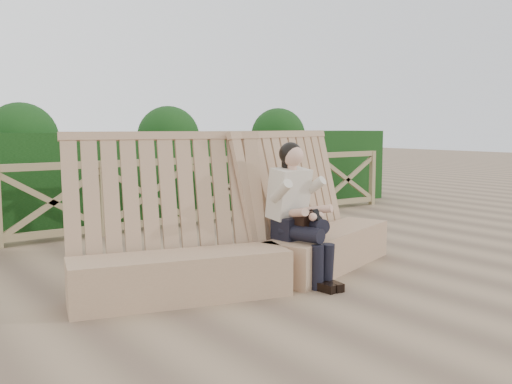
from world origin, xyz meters
TOP-DOWN VIEW (x-y plane):
  - ground at (0.00, 0.00)m, footprint 60.00×60.00m
  - bench at (-0.35, 0.22)m, footprint 3.99×1.35m
  - woman at (-0.02, -0.02)m, footprint 0.44×0.90m
  - guardrail at (0.00, 3.50)m, footprint 10.10×0.09m
  - hedge at (0.00, 4.70)m, footprint 12.00×1.20m

SIDE VIEW (x-z plane):
  - ground at x=0.00m, z-range 0.00..0.00m
  - bench at x=-0.35m, z-range -0.39..1.17m
  - guardrail at x=0.00m, z-range 0.00..1.10m
  - hedge at x=0.00m, z-range 0.00..1.50m
  - woman at x=-0.02m, z-range 0.04..1.47m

